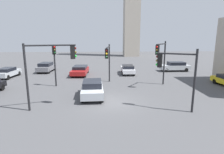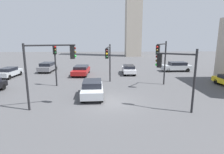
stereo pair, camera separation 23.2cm
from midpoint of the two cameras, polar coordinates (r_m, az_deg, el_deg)
The scene contains 12 objects.
ground_plane at distance 16.03m, azimuth 0.36°, elevation -7.64°, with size 107.65×107.65×0.00m, color #4C4C4F.
traffic_light_0 at distance 20.98m, azimuth 15.06°, elevation 6.34°, with size 1.71×2.17×4.93m.
traffic_light_1 at distance 21.48m, azimuth -16.52°, elevation 5.67°, with size 0.44×0.49×4.53m.
traffic_light_2 at distance 14.73m, azimuth -17.78°, elevation 4.48°, with size 3.62×1.19×4.96m.
traffic_light_3 at distance 14.44m, azimuth 19.09°, elevation 2.50°, with size 2.57×1.45×4.61m.
traffic_light_4 at distance 20.82m, azimuth -0.75°, elevation 6.20°, with size 0.67×3.89×4.53m.
car_0 at distance 31.26m, azimuth -18.69°, elevation 2.94°, with size 2.14×4.36×1.46m.
car_1 at distance 27.44m, azimuth -9.11°, elevation 2.08°, with size 2.28×4.80×1.29m.
car_3 at distance 27.94m, azimuth 5.33°, elevation 2.38°, with size 1.87×4.23×1.31m.
car_5 at distance 31.66m, azimuth 19.10°, elevation 3.05°, with size 4.52×1.92×1.48m.
car_6 at distance 28.96m, azimuth -28.51°, elevation 1.31°, with size 2.16×4.14×1.34m.
car_7 at distance 17.32m, azimuth -5.61°, elevation -3.52°, with size 2.05×4.26×1.47m.
Camera 2 is at (-0.63, -15.07, 5.43)m, focal length 30.24 mm.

